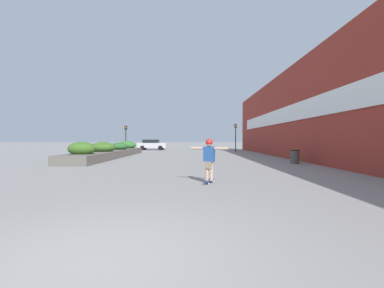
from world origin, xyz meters
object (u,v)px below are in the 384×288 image
object	(u,v)px
skateboard	(209,181)
car_leftmost	(152,144)
trash_bin	(295,157)
traffic_light_left	(126,134)
skateboarder	(209,155)
car_center_left	(310,144)
traffic_light_right	(236,133)

from	to	relation	value
skateboard	car_leftmost	bearing A→B (deg)	124.67
trash_bin	traffic_light_left	distance (m)	20.37
skateboarder	traffic_light_left	world-z (taller)	traffic_light_left
car_center_left	traffic_light_right	bearing A→B (deg)	109.74
traffic_light_right	trash_bin	bearing A→B (deg)	-85.88
skateboard	car_leftmost	distance (m)	28.18
car_center_left	trash_bin	bearing A→B (deg)	153.43
skateboard	traffic_light_right	distance (m)	22.80
traffic_light_left	trash_bin	bearing A→B (deg)	-45.92
skateboard	car_center_left	bearing A→B (deg)	81.44
traffic_light_right	car_leftmost	bearing A→B (deg)	154.45
trash_bin	car_leftmost	size ratio (longest dim) A/B	0.21
trash_bin	traffic_light_left	world-z (taller)	traffic_light_left
skateboard	trash_bin	world-z (taller)	trash_bin
trash_bin	traffic_light_left	xyz separation A→B (m)	(-14.12, 14.58, 1.72)
skateboarder	traffic_light_left	bearing A→B (deg)	133.12
trash_bin	car_leftmost	distance (m)	23.69
skateboard	traffic_light_left	xyz separation A→B (m)	(-8.52, 21.59, 2.07)
car_leftmost	traffic_light_left	world-z (taller)	traffic_light_left
trash_bin	traffic_light_right	size ratio (longest dim) A/B	0.25
skateboarder	traffic_light_left	distance (m)	23.24
traffic_light_left	traffic_light_right	size ratio (longest dim) A/B	0.93
car_center_left	traffic_light_left	xyz separation A→B (m)	(-23.65, -4.46, 1.31)
skateboard	traffic_light_left	world-z (taller)	traffic_light_left
traffic_light_left	traffic_light_right	distance (m)	13.04
car_center_left	skateboarder	bearing A→B (deg)	149.86
traffic_light_left	skateboard	bearing A→B (deg)	-68.47
trash_bin	traffic_light_right	distance (m)	15.38
trash_bin	car_leftmost	world-z (taller)	car_leftmost
skateboard	trash_bin	xyz separation A→B (m)	(5.61, 7.01, 0.35)
car_leftmost	car_center_left	xyz separation A→B (m)	(21.50, -1.39, 0.05)
car_leftmost	car_center_left	bearing A→B (deg)	86.29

